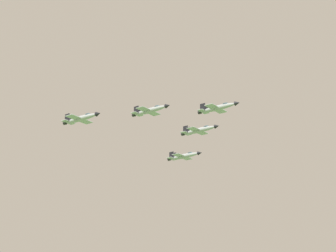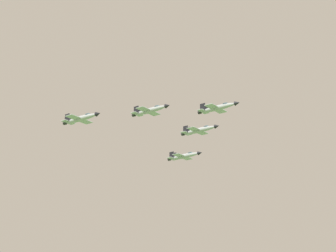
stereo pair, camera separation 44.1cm
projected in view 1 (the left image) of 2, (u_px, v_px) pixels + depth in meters
The scene contains 5 objects.
jet_lead at pixel (218, 108), 223.98m from camera, with size 10.85×17.53×3.68m.
jet_left_wingman at pixel (199, 130), 246.42m from camera, with size 11.14×17.95×3.78m.
jet_right_wingman at pixel (150, 110), 221.89m from camera, with size 10.67×17.15×3.61m.
jet_left_outer at pixel (184, 156), 267.78m from camera, with size 11.13×17.93×3.77m.
jet_right_outer at pixel (81, 118), 219.13m from camera, with size 11.07×17.85×3.75m.
Camera 1 is at (-196.07, -64.69, 58.41)m, focal length 66.10 mm.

